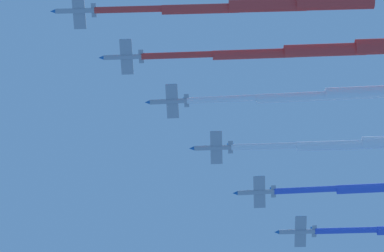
# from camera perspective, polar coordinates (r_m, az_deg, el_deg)

# --- Properties ---
(jet_lead) EXTENTS (51.75, 50.70, 3.86)m
(jet_lead) POSITION_cam_1_polar(r_m,az_deg,el_deg) (199.39, 4.87, 7.55)
(jet_lead) COLOR #9EA3AD
(jet_port_inner) EXTENTS (54.93, 54.56, 3.88)m
(jet_port_inner) POSITION_cam_1_polar(r_m,az_deg,el_deg) (203.91, 8.49, 4.75)
(jet_port_inner) COLOR #9EA3AD
(jet_starboard_inner) EXTENTS (53.86, 54.81, 3.82)m
(jet_starboard_inner) POSITION_cam_1_polar(r_m,az_deg,el_deg) (208.94, 10.95, 2.12)
(jet_starboard_inner) COLOR #9EA3AD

